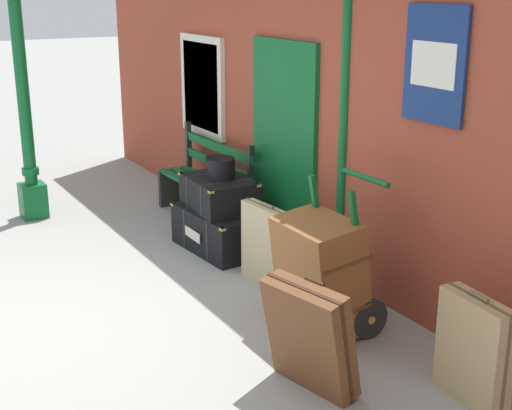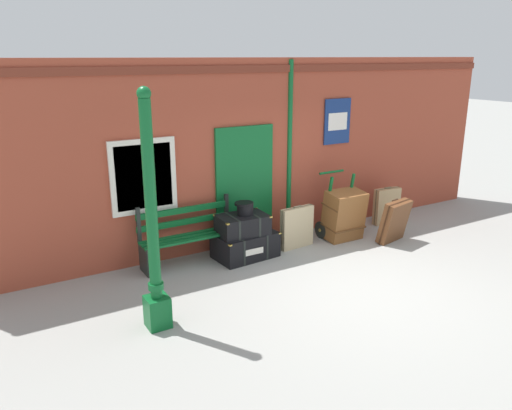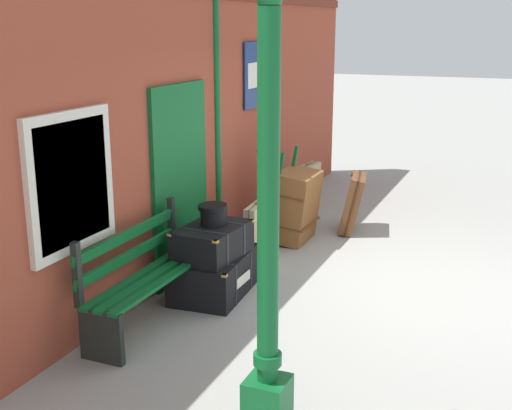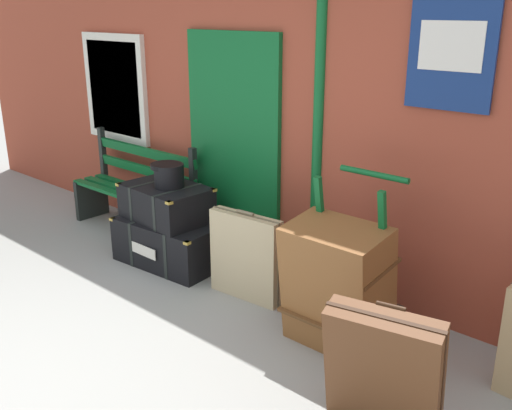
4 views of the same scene
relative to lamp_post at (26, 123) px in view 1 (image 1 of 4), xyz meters
name	(u,v)px [view 1 (image 1 of 4)]	position (x,y,z in m)	size (l,w,h in m)	color
ground_plane	(63,323)	(2.87, -0.49, -1.10)	(60.00, 60.00, 0.00)	gray
brick_facade	(330,98)	(2.85, 2.11, 0.49)	(10.40, 0.35, 3.20)	#9E422D
lamp_post	(26,123)	(0.00, 0.00, 0.00)	(0.28, 0.28, 2.91)	#0F5B28
platform_bench	(206,183)	(1.14, 1.67, -0.66)	(1.60, 0.43, 1.01)	#0F5B28
steamer_trunk_base	(223,229)	(2.03, 1.40, -0.89)	(1.06, 0.72, 0.43)	black
steamer_trunk_middle	(219,193)	(1.98, 1.39, -0.52)	(0.84, 0.59, 0.33)	black
round_hatbox	(221,167)	(2.03, 1.40, -0.24)	(0.31, 0.29, 0.21)	black
porters_trolley	(338,292)	(3.99, 1.40, -0.83)	(0.71, 0.58, 1.20)	black
large_brown_trunk	(320,274)	(3.99, 1.23, -0.64)	(0.70, 0.54, 0.93)	brown
suitcase_charcoal	(310,337)	(4.68, 0.66, -0.72)	(0.69, 0.46, 0.79)	brown
suitcase_cream	(267,246)	(3.03, 1.33, -0.74)	(0.66, 0.18, 0.76)	tan
suitcase_olive	(474,351)	(5.31, 1.49, -0.74)	(0.57, 0.21, 0.76)	tan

